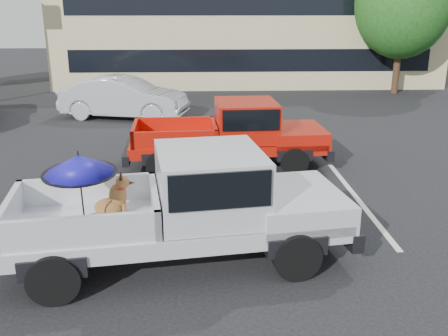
{
  "coord_description": "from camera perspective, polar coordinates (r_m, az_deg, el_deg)",
  "views": [
    {
      "loc": [
        -0.38,
        -8.14,
        4.06
      ],
      "look_at": [
        -0.03,
        0.35,
        1.3
      ],
      "focal_mm": 40.0,
      "sensor_mm": 36.0,
      "label": 1
    }
  ],
  "objects": [
    {
      "name": "silver_pickup",
      "position": [
        8.13,
        -3.26,
        -3.74
      ],
      "size": [
        5.92,
        2.77,
        2.06
      ],
      "rotation": [
        0.0,
        0.0,
        0.15
      ],
      "color": "black",
      "rests_on": "ground"
    },
    {
      "name": "red_pickup",
      "position": [
        13.07,
        1.84,
        4.21
      ],
      "size": [
        5.36,
        2.17,
        1.74
      ],
      "rotation": [
        0.0,
        0.0,
        0.05
      ],
      "color": "black",
      "rests_on": "ground"
    },
    {
      "name": "tree_right",
      "position": [
        25.9,
        19.82,
        17.3
      ],
      "size": [
        4.46,
        4.46,
        6.78
      ],
      "color": "#332114",
      "rests_on": "ground"
    },
    {
      "name": "silver_sedan",
      "position": [
        19.4,
        -11.36,
        7.9
      ],
      "size": [
        5.0,
        2.68,
        1.56
      ],
      "primitive_type": "imported",
      "rotation": [
        0.0,
        0.0,
        1.34
      ],
      "color": "#ADB0B5",
      "rests_on": "ground"
    },
    {
      "name": "tree_back",
      "position": [
        32.77,
        9.37,
        18.37
      ],
      "size": [
        4.68,
        4.68,
        7.11
      ],
      "color": "#332114",
      "rests_on": "ground"
    },
    {
      "name": "motel_building",
      "position": [
        29.24,
        2.42,
        16.28
      ],
      "size": [
        20.4,
        8.4,
        6.3
      ],
      "color": "#C9B386",
      "rests_on": "ground"
    },
    {
      "name": "stripe_left",
      "position": [
        11.23,
        -15.72,
        -3.9
      ],
      "size": [
        0.12,
        5.0,
        0.01
      ],
      "primitive_type": "cube",
      "color": "silver",
      "rests_on": "ground"
    },
    {
      "name": "ground",
      "position": [
        9.1,
        0.28,
        -8.49
      ],
      "size": [
        90.0,
        90.0,
        0.0
      ],
      "primitive_type": "plane",
      "color": "black",
      "rests_on": "ground"
    },
    {
      "name": "stripe_right",
      "position": [
        11.43,
        15.03,
        -3.45
      ],
      "size": [
        0.12,
        5.0,
        0.01
      ],
      "primitive_type": "cube",
      "color": "silver",
      "rests_on": "ground"
    }
  ]
}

